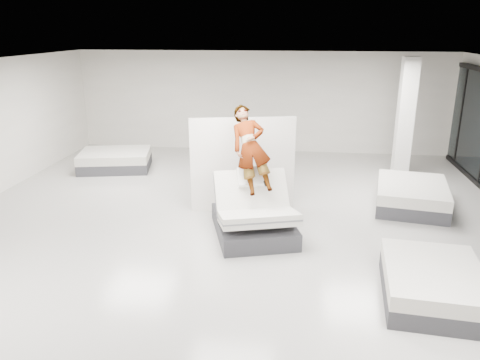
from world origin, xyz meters
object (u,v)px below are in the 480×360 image
Objects in this scene: flat_bed_left_far at (115,160)px; divider_panel at (243,165)px; remote at (265,183)px; flat_bed_right_near at (433,284)px; person at (251,167)px; column at (405,119)px; flat_bed_right_far at (411,195)px; hero_bed at (254,217)px.

divider_panel is at bearing -33.34° from flat_bed_left_far.
flat_bed_left_far is (-4.61, 3.92, -0.79)m from remote.
remote reaches higher than flat_bed_right_near.
divider_panel is (-0.60, 1.28, -0.01)m from remote.
divider_panel reaches higher than person.
divider_panel is 1.05× the size of flat_bed_left_far.
flat_bed_right_far is at bearing -94.11° from column.
flat_bed_right_near is 9.38m from flat_bed_left_far.
flat_bed_left_far is at bearing 140.84° from flat_bed_right_near.
hero_bed is at bearing -130.35° from column.
hero_bed reaches higher than flat_bed_left_far.
divider_panel reaches higher than flat_bed_right_far.
person is 0.80× the size of divider_panel.
person is (-0.10, 0.33, 0.91)m from hero_bed.
remote is (0.21, 0.05, 0.67)m from hero_bed.
hero_bed is at bearing -150.05° from flat_bed_right_far.
column reaches higher than remote.
column is (7.95, 0.22, 1.34)m from flat_bed_left_far.
hero_bed is 0.97m from person.
divider_panel reaches higher than flat_bed_right_near.
remote is (0.31, -0.27, -0.23)m from person.
hero_bed is 1.23× the size of person.
person is 5.73m from flat_bed_left_far.
flat_bed_left_far is 8.07m from column.
remote is at bearing 143.02° from flat_bed_right_near.
divider_panel is 1.03× the size of flat_bed_right_far.
column is at bearing 29.65° from person.
divider_panel is 0.71× the size of column.
person is 3.89m from flat_bed_right_near.
remote is at bearing -128.98° from column.
hero_bed is 3.92m from flat_bed_right_far.
divider_panel is 4.90m from column.
divider_panel is 1.16× the size of flat_bed_right_near.
hero_bed is 0.98× the size of divider_panel.
person is 0.48m from remote.
column is at bearing 83.69° from flat_bed_right_near.
hero_bed is at bearing -86.56° from divider_panel.
person is at bearing -86.84° from divider_panel.
remote is 1.41m from divider_panel.
person is at bearing 142.58° from flat_bed_right_near.
remote is 0.06× the size of divider_panel.
person is 0.92× the size of flat_bed_right_near.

